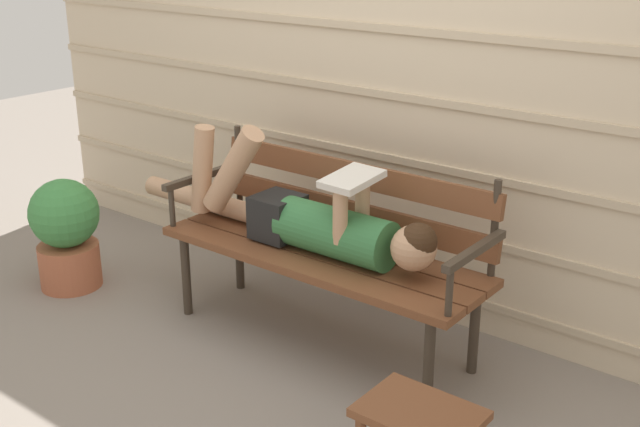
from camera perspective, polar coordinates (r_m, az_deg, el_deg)
ground_plane at (r=3.71m, az=-0.50°, el=-9.37°), size 12.00×12.00×0.00m
house_siding at (r=3.78m, az=5.38°, el=10.79°), size 4.96×0.08×2.44m
park_bench at (r=3.58m, az=0.69°, el=-1.81°), size 1.55×0.50×0.86m
reclining_person at (r=3.54m, az=-1.06°, el=-0.25°), size 1.77×0.26×0.53m
potted_plant at (r=4.36m, az=-17.73°, el=-1.21°), size 0.36×0.36×0.59m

